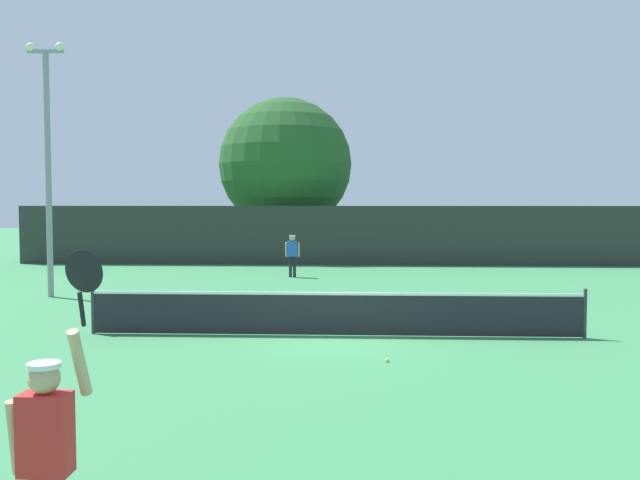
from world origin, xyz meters
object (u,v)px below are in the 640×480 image
Objects in this scene: light_pole at (48,153)px; parked_car_near at (450,240)px; large_tree at (285,165)px; parked_car_mid at (528,240)px; tennis_ball at (387,360)px; player_receiving at (292,252)px; player_serving at (48,437)px.

parked_car_near is at bearing 50.75° from light_pole.
parked_car_mid is at bearing 16.55° from large_tree.
light_pole is (-9.95, 8.10, 4.41)m from tennis_ball.
player_receiving is at bearing -121.48° from parked_car_near.
light_pole is at bearing 140.87° from tennis_ball.
light_pole is 23.81m from parked_car_near.
large_tree is at bearing 92.10° from player_serving.
parked_car_mid is (4.60, 0.82, 0.00)m from parked_car_near.
player_receiving is (0.03, 21.30, -0.14)m from player_serving.
player_receiving is 14.31m from tennis_ball.
large_tree reaches higher than tennis_ball.
tennis_ball is 26.79m from parked_car_near.
player_serving is 0.33× the size of light_pole.
player_serving is at bearing 89.91° from player_receiving.
tennis_ball is 0.01× the size of large_tree.
large_tree reaches higher than parked_car_mid.
parked_car_near and parked_car_mid have the same top height.
parked_car_near is (9.04, 3.23, -4.12)m from large_tree.
light_pole is 0.93× the size of large_tree.
parked_car_near reaches higher than player_receiving.
player_receiving reaches higher than tennis_ball.
large_tree reaches higher than player_receiving.
tennis_ball is at bearing -99.53° from parked_car_near.
parked_car_near is at bearing 76.75° from player_serving.
parked_car_near is at bearing -163.86° from parked_car_mid.
player_serving is 36.68m from parked_car_mid.
tennis_ball is 0.02× the size of parked_car_near.
player_receiving is at bearing 89.91° from player_serving.
large_tree is at bearing 100.09° from tennis_ball.
large_tree is (-1.15, 9.12, 3.89)m from player_receiving.
player_serving is 34.57m from parked_car_near.
large_tree is at bearing 68.69° from light_pole.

